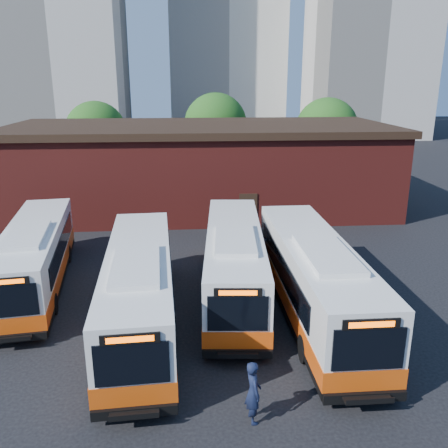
{
  "coord_description": "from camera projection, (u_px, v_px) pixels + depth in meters",
  "views": [
    {
      "loc": [
        -0.88,
        -16.35,
        9.66
      ],
      "look_at": [
        0.71,
        4.96,
        3.11
      ],
      "focal_mm": 38.0,
      "sensor_mm": 36.0,
      "label": 1
    }
  ],
  "objects": [
    {
      "name": "ground",
      "position": [
        215.0,
        338.0,
        18.48
      ],
      "size": [
        220.0,
        220.0,
        0.0
      ],
      "primitive_type": "plane",
      "color": "black"
    },
    {
      "name": "bus_west",
      "position": [
        36.0,
        259.0,
        22.61
      ],
      "size": [
        3.92,
        11.88,
        3.19
      ],
      "rotation": [
        0.0,
        0.0,
        0.13
      ],
      "color": "silver",
      "rests_on": "ground"
    },
    {
      "name": "bus_midwest",
      "position": [
        140.0,
        292.0,
        18.96
      ],
      "size": [
        3.25,
        12.34,
        3.33
      ],
      "rotation": [
        0.0,
        0.0,
        0.06
      ],
      "color": "silver",
      "rests_on": "ground"
    },
    {
      "name": "bus_mideast",
      "position": [
        234.0,
        264.0,
        21.86
      ],
      "size": [
        3.36,
        12.2,
        3.29
      ],
      "rotation": [
        0.0,
        0.0,
        -0.07
      ],
      "color": "silver",
      "rests_on": "ground"
    },
    {
      "name": "bus_east",
      "position": [
        314.0,
        281.0,
        19.8
      ],
      "size": [
        2.72,
        12.67,
        3.44
      ],
      "rotation": [
        0.0,
        0.0,
        0.0
      ],
      "color": "silver",
      "rests_on": "ground"
    },
    {
      "name": "transit_worker",
      "position": [
        253.0,
        392.0,
        13.73
      ],
      "size": [
        0.59,
        0.78,
        1.95
      ],
      "primitive_type": "imported",
      "rotation": [
        0.0,
        0.0,
        1.75
      ],
      "color": "#111933",
      "rests_on": "ground"
    },
    {
      "name": "depot_building",
      "position": [
        200.0,
        166.0,
        36.6
      ],
      "size": [
        28.6,
        12.6,
        6.4
      ],
      "color": "maroon",
      "rests_on": "ground"
    },
    {
      "name": "tree_west",
      "position": [
        96.0,
        132.0,
        46.92
      ],
      "size": [
        6.0,
        6.0,
        7.65
      ],
      "color": "#382314",
      "rests_on": "ground"
    },
    {
      "name": "tree_mid",
      "position": [
        216.0,
        125.0,
        49.55
      ],
      "size": [
        6.56,
        6.56,
        8.36
      ],
      "color": "#382314",
      "rests_on": "ground"
    },
    {
      "name": "tree_east",
      "position": [
        327.0,
        129.0,
        47.55
      ],
      "size": [
        6.24,
        6.24,
        7.96
      ],
      "color": "#382314",
      "rests_on": "ground"
    }
  ]
}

